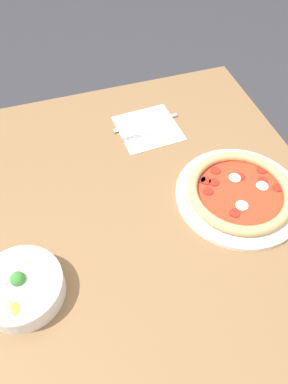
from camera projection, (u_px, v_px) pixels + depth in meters
ground_plane at (140, 337)px, 1.49m from camera, size 8.00×8.00×0.00m
dining_table at (137, 256)px, 0.97m from camera, size 1.16×1.01×0.77m
pizza at (240, 193)px, 0.95m from camera, size 0.32×0.32×0.04m
bowl at (21, 287)px, 0.77m from camera, size 0.18×0.18×0.07m
napkin at (148, 128)px, 1.12m from camera, size 0.18×0.18×0.00m
fork at (151, 133)px, 1.10m from camera, size 0.02×0.17×0.00m
knife at (149, 122)px, 1.13m from camera, size 0.02×0.21×0.01m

